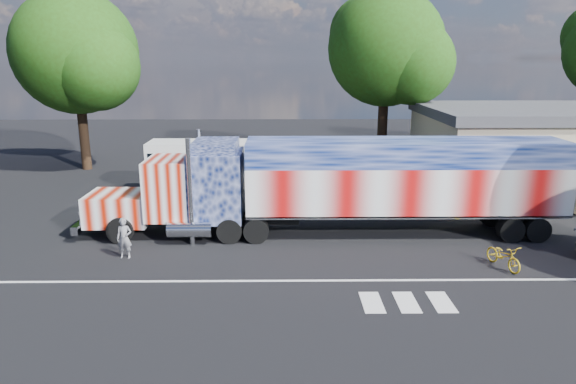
{
  "coord_description": "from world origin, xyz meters",
  "views": [
    {
      "loc": [
        -0.27,
        -20.86,
        8.13
      ],
      "look_at": [
        0.0,
        3.0,
        1.9
      ],
      "focal_mm": 32.0,
      "sensor_mm": 36.0,
      "label": 1
    }
  ],
  "objects_px": {
    "coach_bus": "(242,167)",
    "bicycle": "(504,256)",
    "semi_truck": "(344,183)",
    "tree_nw_a": "(78,53)",
    "woman": "(124,238)",
    "tree_ne_a": "(388,49)"
  },
  "relations": [
    {
      "from": "coach_bus",
      "to": "bicycle",
      "type": "relative_size",
      "value": 5.92
    },
    {
      "from": "woman",
      "to": "tree_nw_a",
      "type": "xyz_separation_m",
      "value": [
        -8.04,
        17.91,
        7.63
      ]
    },
    {
      "from": "bicycle",
      "to": "woman",
      "type": "bearing_deg",
      "value": 157.8
    },
    {
      "from": "tree_nw_a",
      "to": "woman",
      "type": "bearing_deg",
      "value": -65.81
    },
    {
      "from": "woman",
      "to": "coach_bus",
      "type": "bearing_deg",
      "value": 69.31
    },
    {
      "from": "coach_bus",
      "to": "tree_ne_a",
      "type": "relative_size",
      "value": 0.87
    },
    {
      "from": "tree_nw_a",
      "to": "coach_bus",
      "type": "bearing_deg",
      "value": -31.38
    },
    {
      "from": "tree_ne_a",
      "to": "tree_nw_a",
      "type": "bearing_deg",
      "value": 177.19
    },
    {
      "from": "coach_bus",
      "to": "bicycle",
      "type": "distance_m",
      "value": 16.28
    },
    {
      "from": "tree_nw_a",
      "to": "tree_ne_a",
      "type": "relative_size",
      "value": 1.0
    },
    {
      "from": "coach_bus",
      "to": "tree_nw_a",
      "type": "bearing_deg",
      "value": 148.62
    },
    {
      "from": "woman",
      "to": "tree_nw_a",
      "type": "distance_m",
      "value": 21.06
    },
    {
      "from": "woman",
      "to": "tree_ne_a",
      "type": "bearing_deg",
      "value": 51.21
    },
    {
      "from": "semi_truck",
      "to": "tree_nw_a",
      "type": "bearing_deg",
      "value": 139.64
    },
    {
      "from": "coach_bus",
      "to": "bicycle",
      "type": "bearing_deg",
      "value": -46.06
    },
    {
      "from": "woman",
      "to": "tree_nw_a",
      "type": "relative_size",
      "value": 0.13
    },
    {
      "from": "woman",
      "to": "tree_nw_a",
      "type": "bearing_deg",
      "value": 115.23
    },
    {
      "from": "semi_truck",
      "to": "tree_ne_a",
      "type": "xyz_separation_m",
      "value": [
        4.52,
        13.84,
        6.3
      ]
    },
    {
      "from": "bicycle",
      "to": "tree_ne_a",
      "type": "xyz_separation_m",
      "value": [
        -1.4,
        18.06,
        8.28
      ]
    },
    {
      "from": "tree_ne_a",
      "to": "semi_truck",
      "type": "bearing_deg",
      "value": -108.07
    },
    {
      "from": "bicycle",
      "to": "coach_bus",
      "type": "bearing_deg",
      "value": 116.31
    },
    {
      "from": "coach_bus",
      "to": "tree_nw_a",
      "type": "height_order",
      "value": "tree_nw_a"
    }
  ]
}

